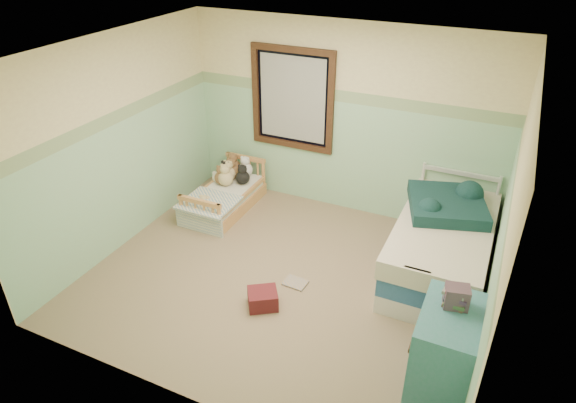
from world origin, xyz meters
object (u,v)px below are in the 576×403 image
at_px(plush_floor_tan, 205,210).
at_px(red_pillow, 263,299).
at_px(plush_floor_cream, 219,188).
at_px(twin_bed_frame, 438,265).
at_px(toddler_bed_frame, 226,203).
at_px(dresser, 445,349).
at_px(floor_book, 295,283).

relative_size(plush_floor_tan, red_pillow, 0.76).
relative_size(plush_floor_cream, twin_bed_frame, 0.14).
xyz_separation_m(twin_bed_frame, red_pillow, (-1.55, -1.33, -0.02)).
distance_m(toddler_bed_frame, plush_floor_cream, 0.36).
bearing_deg(dresser, plush_floor_tan, 156.66).
relative_size(plush_floor_cream, floor_book, 1.06).
bearing_deg(plush_floor_cream, toddler_bed_frame, -44.43).
distance_m(dresser, red_pillow, 1.88).
bearing_deg(plush_floor_cream, dresser, -30.05).
xyz_separation_m(plush_floor_cream, red_pillow, (1.64, -1.81, -0.04)).
height_order(plush_floor_cream, plush_floor_tan, plush_floor_cream).
bearing_deg(twin_bed_frame, toddler_bed_frame, 175.65).
bearing_deg(plush_floor_cream, twin_bed_frame, -8.44).
relative_size(plush_floor_cream, plush_floor_tan, 1.17).
distance_m(plush_floor_tan, dresser, 3.66).
bearing_deg(dresser, red_pillow, 173.52).
bearing_deg(plush_floor_cream, plush_floor_tan, -76.46).
bearing_deg(red_pillow, dresser, -6.48).
relative_size(toddler_bed_frame, plush_floor_cream, 4.72).
height_order(plush_floor_tan, red_pillow, plush_floor_tan).
bearing_deg(plush_floor_tan, red_pillow, -39.41).
xyz_separation_m(plush_floor_tan, dresser, (3.35, -1.44, 0.27)).
height_order(dresser, red_pillow, dresser).
height_order(toddler_bed_frame, plush_floor_tan, plush_floor_tan).
xyz_separation_m(plush_floor_tan, floor_book, (1.66, -0.77, -0.10)).
bearing_deg(dresser, floor_book, 158.07).
xyz_separation_m(toddler_bed_frame, red_pillow, (1.39, -1.56, 0.01)).
height_order(toddler_bed_frame, twin_bed_frame, twin_bed_frame).
relative_size(plush_floor_tan, twin_bed_frame, 0.12).
bearing_deg(red_pillow, floor_book, 71.07).
xyz_separation_m(plush_floor_tan, twin_bed_frame, (3.05, 0.10, -0.00)).
distance_m(toddler_bed_frame, red_pillow, 2.09).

